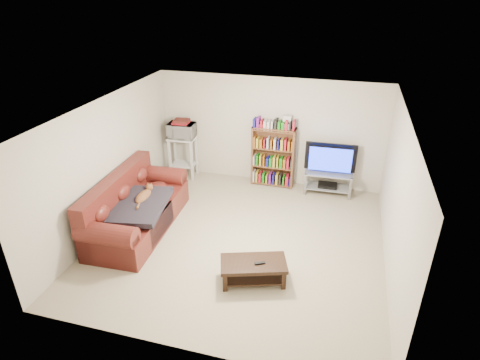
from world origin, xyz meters
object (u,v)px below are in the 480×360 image
(sofa, at_px, (134,211))
(bookshelf, at_px, (273,156))
(coffee_table, at_px, (253,268))
(tv_stand, at_px, (328,179))

(sofa, height_order, bookshelf, bookshelf)
(coffee_table, distance_m, bookshelf, 3.36)
(coffee_table, xyz_separation_m, tv_stand, (0.89, 3.21, 0.09))
(tv_stand, relative_size, bookshelf, 0.74)
(coffee_table, bearing_deg, sofa, 142.31)
(tv_stand, bearing_deg, bookshelf, 173.82)
(coffee_table, height_order, bookshelf, bookshelf)
(coffee_table, height_order, tv_stand, tv_stand)
(sofa, height_order, tv_stand, sofa)
(sofa, distance_m, tv_stand, 4.11)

